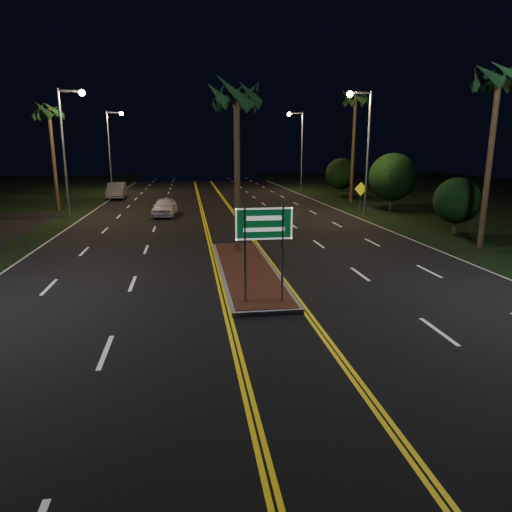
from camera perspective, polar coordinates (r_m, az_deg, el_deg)
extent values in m
plane|color=black|center=(12.33, 3.13, -10.57)|extent=(120.00, 120.00, 0.00)
cube|color=gray|center=(18.84, -1.13, -1.79)|extent=(2.25, 10.25, 0.15)
cube|color=#592819|center=(18.82, -1.13, -1.54)|extent=(2.00, 10.00, 0.02)
cylinder|color=gray|center=(14.31, -1.38, 0.24)|extent=(0.08, 0.08, 3.20)
cylinder|color=gray|center=(14.51, 3.33, 0.40)|extent=(0.08, 0.08, 3.20)
cube|color=#07471E|center=(14.21, 1.01, 4.06)|extent=(1.80, 0.04, 1.00)
cube|color=white|center=(14.19, 1.02, 4.04)|extent=(1.80, 0.01, 1.00)
cylinder|color=gray|center=(36.10, -22.89, 11.55)|extent=(0.18, 0.18, 9.00)
cube|color=gray|center=(36.12, -22.25, 18.55)|extent=(1.60, 0.12, 0.12)
sphere|color=#F5B76E|center=(35.94, -20.93, 18.52)|extent=(0.44, 0.44, 0.44)
cylinder|color=gray|center=(55.72, -17.86, 12.23)|extent=(0.18, 0.18, 9.00)
cube|color=gray|center=(55.73, -17.35, 16.75)|extent=(1.60, 0.12, 0.12)
sphere|color=#F5B76E|center=(55.62, -16.49, 16.71)|extent=(0.44, 0.44, 0.44)
cylinder|color=gray|center=(35.62, 13.79, 12.19)|extent=(0.18, 0.18, 9.00)
cube|color=gray|center=(35.54, 12.93, 19.27)|extent=(1.60, 0.12, 0.12)
sphere|color=#F5B76E|center=(35.25, 11.64, 19.21)|extent=(0.44, 0.44, 0.44)
cylinder|color=gray|center=(54.68, 5.76, 12.78)|extent=(0.18, 0.18, 9.00)
cube|color=gray|center=(54.63, 5.02, 17.36)|extent=(1.60, 0.12, 0.12)
sphere|color=#F5B76E|center=(54.44, 4.16, 17.28)|extent=(0.44, 0.44, 0.44)
cylinder|color=#382819|center=(21.69, -2.38, 10.05)|extent=(0.28, 0.28, 7.50)
cylinder|color=#382819|center=(40.43, -23.96, 10.83)|extent=(0.28, 0.28, 8.00)
cylinder|color=#382819|center=(25.74, 27.13, 10.26)|extent=(0.28, 0.28, 8.50)
cylinder|color=#382819|center=(43.73, 12.04, 12.75)|extent=(0.28, 0.28, 9.50)
cylinder|color=#382819|center=(29.96, 23.56, 3.51)|extent=(0.24, 0.24, 0.90)
sphere|color=black|center=(29.77, 23.82, 6.36)|extent=(2.70, 2.70, 2.70)
cylinder|color=#382819|center=(38.89, 16.49, 6.37)|extent=(0.24, 0.24, 1.26)
sphere|color=black|center=(38.71, 16.70, 9.45)|extent=(3.78, 3.78, 3.78)
cylinder|color=#382819|center=(49.92, 10.50, 8.02)|extent=(0.24, 0.24, 1.08)
sphere|color=black|center=(49.79, 10.58, 10.08)|extent=(3.24, 3.24, 3.24)
imported|color=white|center=(35.04, -11.37, 6.20)|extent=(2.50, 4.91, 1.58)
imported|color=#A8AAB1|center=(48.77, -17.03, 7.98)|extent=(2.56, 5.56, 1.82)
cylinder|color=gray|center=(36.23, 12.89, 6.80)|extent=(0.07, 0.07, 2.14)
cube|color=yellow|center=(36.13, 12.98, 8.17)|extent=(1.03, 0.15, 1.03)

